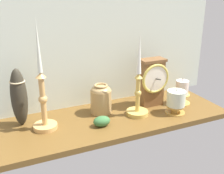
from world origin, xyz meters
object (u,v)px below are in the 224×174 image
at_px(brass_vase_jar, 101,98).
at_px(pillar_candle_front, 182,92).
at_px(candlestick_tall_center, 138,93).
at_px(tall_ceramic_vase, 19,97).
at_px(mantel_clock, 152,81).
at_px(candlestick_tall_left, 43,101).
at_px(pillar_candle_near_clock, 176,101).

relative_size(brass_vase_jar, pillar_candle_front, 1.05).
xyz_separation_m(candlestick_tall_center, tall_ceramic_vase, (-0.48, 0.11, 0.02)).
xyz_separation_m(mantel_clock, pillar_candle_front, (0.15, -0.04, -0.06)).
relative_size(mantel_clock, brass_vase_jar, 1.69).
distance_m(pillar_candle_front, tall_ceramic_vase, 0.75).
distance_m(mantel_clock, pillar_candle_front, 0.16).
distance_m(brass_vase_jar, tall_ceramic_vase, 0.35).
height_order(candlestick_tall_left, brass_vase_jar, candlestick_tall_left).
distance_m(pillar_candle_near_clock, tall_ceramic_vase, 0.67).
bearing_deg(pillar_candle_near_clock, pillar_candle_front, 39.46).
bearing_deg(candlestick_tall_left, pillar_candle_front, -1.52).
xyz_separation_m(pillar_candle_front, tall_ceramic_vase, (-0.74, 0.09, 0.06)).
height_order(mantel_clock, candlestick_tall_left, candlestick_tall_left).
bearing_deg(candlestick_tall_center, pillar_candle_front, 4.90).
distance_m(mantel_clock, candlestick_tall_center, 0.13).
bearing_deg(pillar_candle_front, pillar_candle_near_clock, -140.54).
relative_size(mantel_clock, candlestick_tall_center, 0.62).
bearing_deg(brass_vase_jar, candlestick_tall_center, -31.89).
relative_size(pillar_candle_front, pillar_candle_near_clock, 1.09).
xyz_separation_m(mantel_clock, tall_ceramic_vase, (-0.60, 0.05, 0.00)).
relative_size(pillar_candle_front, tall_ceramic_vase, 0.53).
bearing_deg(pillar_candle_near_clock, tall_ceramic_vase, 165.62).
xyz_separation_m(mantel_clock, candlestick_tall_center, (-0.11, -0.07, -0.02)).
bearing_deg(pillar_candle_front, candlestick_tall_left, 178.48).
distance_m(brass_vase_jar, pillar_candle_near_clock, 0.34).
xyz_separation_m(candlestick_tall_left, pillar_candle_near_clock, (0.57, -0.09, -0.06)).
relative_size(mantel_clock, pillar_candle_front, 1.78).
distance_m(candlestick_tall_left, brass_vase_jar, 0.27).
bearing_deg(pillar_candle_front, candlestick_tall_center, -175.10).
bearing_deg(pillar_candle_front, mantel_clock, 163.11).
height_order(candlestick_tall_center, tall_ceramic_vase, candlestick_tall_center).
relative_size(candlestick_tall_left, tall_ceramic_vase, 1.85).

